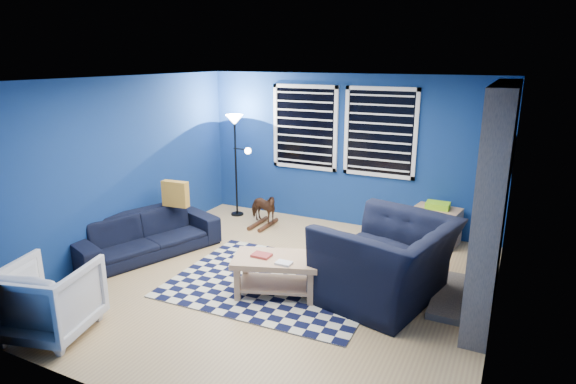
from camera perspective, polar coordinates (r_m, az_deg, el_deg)
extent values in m
plane|color=tan|center=(6.21, -1.21, -10.58)|extent=(5.00, 5.00, 0.00)
plane|color=white|center=(5.57, -1.36, 13.16)|extent=(5.00, 5.00, 0.00)
plane|color=navy|center=(8.01, 6.99, 4.82)|extent=(5.00, 0.00, 5.00)
plane|color=navy|center=(7.23, -19.19, 2.87)|extent=(0.00, 5.00, 5.00)
plane|color=navy|center=(5.16, 24.23, -2.60)|extent=(0.00, 5.00, 5.00)
cube|color=gray|center=(5.64, 23.16, -0.98)|extent=(0.26, 2.00, 2.50)
cube|color=black|center=(5.95, 20.87, -9.15)|extent=(0.04, 0.70, 0.60)
cube|color=gray|center=(6.09, 19.35, -11.64)|extent=(0.50, 1.20, 0.08)
cube|color=black|center=(8.20, 2.04, 7.66)|extent=(1.05, 0.02, 1.30)
cube|color=white|center=(8.13, 2.06, 12.41)|extent=(1.17, 0.05, 0.06)
cube|color=white|center=(8.32, 1.97, 3.01)|extent=(1.17, 0.05, 0.06)
cube|color=black|center=(7.77, 10.89, 6.94)|extent=(1.05, 0.02, 1.30)
cube|color=white|center=(7.69, 11.13, 11.94)|extent=(1.17, 0.05, 0.06)
cube|color=white|center=(7.89, 10.61, 2.05)|extent=(1.17, 0.05, 0.06)
cube|color=black|center=(7.07, 24.73, 3.27)|extent=(0.06, 1.00, 0.58)
cube|color=black|center=(7.07, 24.44, 3.30)|extent=(0.01, 0.92, 0.50)
cube|color=black|center=(6.19, -1.50, -10.58)|extent=(2.56, 2.07, 0.02)
imported|color=black|center=(7.19, -16.51, -4.87)|extent=(2.21, 1.47, 0.60)
imported|color=black|center=(5.72, 11.63, -8.01)|extent=(1.73, 1.59, 0.96)
imported|color=gray|center=(5.55, -26.47, -11.28)|extent=(1.01, 1.03, 0.77)
imported|color=#452716|center=(8.03, -3.01, -1.88)|extent=(0.40, 0.64, 0.51)
cube|color=tan|center=(5.71, -1.39, -8.05)|extent=(1.14, 0.87, 0.07)
cube|color=tan|center=(5.85, -1.37, -10.85)|extent=(1.02, 0.76, 0.03)
cube|color=#9E312D|center=(5.72, -3.16, -7.50)|extent=(0.26, 0.22, 0.03)
cube|color=silver|center=(5.52, -0.49, -8.42)|extent=(0.21, 0.18, 0.03)
cube|color=tan|center=(5.83, -6.16, -10.16)|extent=(0.08, 0.08, 0.40)
cube|color=tan|center=(5.47, 1.55, -11.93)|extent=(0.08, 0.08, 0.40)
cube|color=tan|center=(6.18, -3.94, -8.57)|extent=(0.08, 0.08, 0.40)
cube|color=tan|center=(5.83, 3.40, -10.09)|extent=(0.08, 0.08, 0.40)
cube|color=tan|center=(7.65, 17.13, -3.85)|extent=(0.73, 0.54, 0.56)
cube|color=black|center=(7.65, 17.13, -3.85)|extent=(0.63, 0.48, 0.45)
cube|color=#93E91B|center=(7.55, 17.33, -1.53)|extent=(0.37, 0.31, 0.09)
cylinder|color=black|center=(8.74, -6.03, -2.60)|extent=(0.23, 0.23, 0.03)
cylinder|color=black|center=(8.52, -6.19, 2.72)|extent=(0.03, 0.03, 1.67)
cone|color=white|center=(8.37, -6.37, 8.50)|extent=(0.30, 0.30, 0.17)
sphere|color=white|center=(8.26, -4.78, 4.89)|extent=(0.11, 0.11, 0.11)
cube|color=gold|center=(7.31, -13.20, -0.21)|extent=(0.41, 0.16, 0.38)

